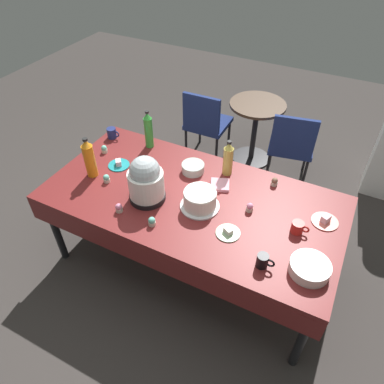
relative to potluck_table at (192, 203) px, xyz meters
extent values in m
plane|color=#383330|center=(0.00, 0.00, -0.69)|extent=(9.00, 9.00, 0.00)
cube|color=maroon|center=(0.00, 0.00, 0.04)|extent=(2.20, 1.10, 0.04)
cylinder|color=black|center=(-1.02, -0.47, -0.33)|extent=(0.06, 0.06, 0.71)
cylinder|color=black|center=(1.02, -0.47, -0.33)|extent=(0.06, 0.06, 0.71)
cylinder|color=black|center=(-1.02, 0.47, -0.33)|extent=(0.06, 0.06, 0.71)
cylinder|color=black|center=(1.02, 0.47, -0.33)|extent=(0.06, 0.06, 0.71)
cube|color=maroon|center=(0.00, -0.55, -0.07)|extent=(2.20, 0.01, 0.18)
cube|color=maroon|center=(0.00, 0.55, -0.07)|extent=(2.20, 0.01, 0.18)
cylinder|color=silver|center=(0.10, -0.06, 0.07)|extent=(0.28, 0.28, 0.01)
cylinder|color=white|center=(0.10, -0.06, 0.13)|extent=(0.23, 0.23, 0.12)
cylinder|color=white|center=(0.10, -0.06, 0.20)|extent=(0.23, 0.23, 0.01)
cylinder|color=black|center=(-0.29, -0.16, 0.08)|extent=(0.27, 0.27, 0.04)
cylinder|color=white|center=(-0.29, -0.16, 0.20)|extent=(0.26, 0.26, 0.20)
sphere|color=#B2BCC1|center=(-0.29, -0.16, 0.32)|extent=(0.22, 0.22, 0.22)
cylinder|color=#B2C6BC|center=(-0.13, 0.28, 0.10)|extent=(0.18, 0.18, 0.07)
cylinder|color=silver|center=(0.93, -0.28, 0.10)|extent=(0.24, 0.24, 0.07)
cylinder|color=#E07266|center=(0.93, 0.19, 0.07)|extent=(0.18, 0.18, 0.01)
cube|color=beige|center=(0.93, 0.19, 0.09)|extent=(0.07, 0.08, 0.05)
cylinder|color=teal|center=(-0.71, 0.07, 0.07)|extent=(0.17, 0.17, 0.01)
cube|color=beige|center=(-0.71, 0.07, 0.09)|extent=(0.07, 0.07, 0.04)
cylinder|color=#8CA87F|center=(0.37, -0.21, 0.07)|extent=(0.17, 0.17, 0.01)
cube|color=white|center=(0.37, -0.21, 0.09)|extent=(0.07, 0.06, 0.04)
cylinder|color=beige|center=(-0.12, -0.37, 0.08)|extent=(0.05, 0.05, 0.03)
sphere|color=#6BC6B2|center=(-0.12, -0.37, 0.11)|extent=(0.05, 0.05, 0.05)
cylinder|color=beige|center=(-0.92, 0.17, 0.08)|extent=(0.05, 0.05, 0.03)
sphere|color=#6BC6B2|center=(-0.92, 0.17, 0.11)|extent=(0.05, 0.05, 0.05)
cylinder|color=beige|center=(0.50, 0.41, 0.08)|extent=(0.05, 0.05, 0.03)
sphere|color=brown|center=(0.50, 0.41, 0.11)|extent=(0.05, 0.05, 0.05)
cylinder|color=beige|center=(0.43, 0.06, 0.08)|extent=(0.05, 0.05, 0.03)
sphere|color=pink|center=(0.43, 0.06, 0.11)|extent=(0.05, 0.05, 0.05)
cylinder|color=beige|center=(-0.67, -0.14, 0.08)|extent=(0.05, 0.05, 0.03)
sphere|color=#6BC6B2|center=(-0.67, -0.14, 0.11)|extent=(0.05, 0.05, 0.05)
cylinder|color=beige|center=(-0.39, -0.36, 0.08)|extent=(0.05, 0.05, 0.03)
sphere|color=pink|center=(-0.39, -0.36, 0.11)|extent=(0.05, 0.05, 0.05)
cylinder|color=gold|center=(0.12, 0.38, 0.18)|extent=(0.08, 0.08, 0.24)
cone|color=gold|center=(0.12, 0.38, 0.32)|extent=(0.07, 0.07, 0.05)
cylinder|color=black|center=(0.12, 0.38, 0.36)|extent=(0.03, 0.03, 0.02)
cylinder|color=orange|center=(-0.82, -0.12, 0.20)|extent=(0.09, 0.09, 0.27)
cone|color=orange|center=(-0.82, -0.12, 0.36)|extent=(0.08, 0.08, 0.05)
cylinder|color=black|center=(-0.82, -0.12, 0.39)|extent=(0.04, 0.04, 0.02)
cylinder|color=green|center=(-0.63, 0.43, 0.20)|extent=(0.07, 0.07, 0.27)
cone|color=green|center=(-0.63, 0.43, 0.36)|extent=(0.06, 0.06, 0.05)
cylinder|color=black|center=(-0.63, 0.43, 0.40)|extent=(0.03, 0.03, 0.02)
cylinder|color=navy|center=(-1.00, 0.39, 0.11)|extent=(0.08, 0.08, 0.09)
torus|color=navy|center=(-0.95, 0.39, 0.11)|extent=(0.06, 0.01, 0.06)
cylinder|color=black|center=(0.66, -0.36, 0.11)|extent=(0.07, 0.07, 0.09)
torus|color=black|center=(0.71, -0.36, 0.11)|extent=(0.06, 0.01, 0.06)
cylinder|color=#B2231E|center=(0.78, 0.01, 0.10)|extent=(0.08, 0.08, 0.08)
torus|color=#B2231E|center=(0.83, 0.01, 0.11)|extent=(0.05, 0.01, 0.05)
cube|color=pink|center=(0.13, 0.21, 0.07)|extent=(0.18, 0.18, 0.02)
cube|color=navy|center=(-0.55, 1.50, -0.26)|extent=(0.45, 0.45, 0.05)
cube|color=navy|center=(-0.55, 1.30, -0.04)|extent=(0.42, 0.05, 0.40)
cylinder|color=black|center=(-0.36, 1.69, -0.49)|extent=(0.03, 0.03, 0.40)
cylinder|color=black|center=(-0.74, 1.69, -0.49)|extent=(0.03, 0.03, 0.40)
cylinder|color=black|center=(-0.36, 1.31, -0.49)|extent=(0.03, 0.03, 0.40)
cylinder|color=black|center=(-0.74, 1.31, -0.49)|extent=(0.03, 0.03, 0.40)
cube|color=navy|center=(0.40, 1.50, -0.26)|extent=(0.51, 0.51, 0.05)
cube|color=navy|center=(0.44, 1.30, -0.04)|extent=(0.42, 0.12, 0.40)
cylinder|color=black|center=(0.55, 1.72, -0.49)|extent=(0.03, 0.03, 0.40)
cylinder|color=black|center=(0.18, 1.65, -0.49)|extent=(0.03, 0.03, 0.40)
cylinder|color=black|center=(0.62, 1.35, -0.49)|extent=(0.03, 0.03, 0.40)
cylinder|color=black|center=(0.25, 1.28, -0.49)|extent=(0.03, 0.03, 0.40)
cylinder|color=#473323|center=(-0.05, 1.65, 0.02)|extent=(0.60, 0.60, 0.03)
cylinder|color=black|center=(-0.05, 1.65, -0.33)|extent=(0.06, 0.06, 0.67)
cylinder|color=black|center=(-0.05, 1.65, -0.68)|extent=(0.44, 0.44, 0.02)
camera|label=1|loc=(0.88, -1.74, 1.86)|focal=33.51mm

